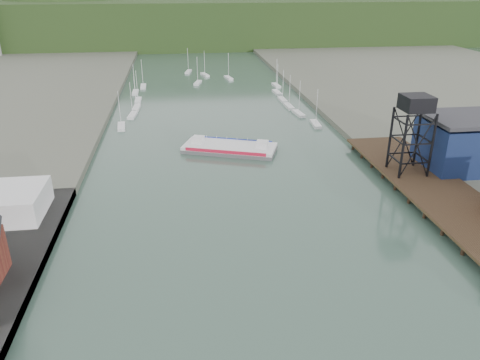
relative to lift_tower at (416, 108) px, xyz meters
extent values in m
cube|color=black|center=(2.00, -13.00, -13.75)|extent=(14.00, 70.00, 0.50)
cylinder|color=black|center=(-4.00, -13.00, -14.85)|extent=(0.60, 0.60, 2.20)
cylinder|color=black|center=(8.00, -13.00, -14.85)|extent=(0.60, 0.60, 2.20)
cylinder|color=black|center=(-3.00, -3.00, -7.00)|extent=(0.50, 0.50, 13.00)
cylinder|color=black|center=(3.00, -3.00, -7.00)|extent=(0.50, 0.50, 13.00)
cylinder|color=black|center=(-3.00, 3.00, -7.00)|extent=(0.50, 0.50, 13.00)
cylinder|color=black|center=(3.00, 3.00, -7.00)|extent=(0.50, 0.50, 13.00)
cube|color=black|center=(0.00, 0.00, 1.00)|extent=(5.50, 5.50, 3.00)
cube|color=#0D183C|center=(15.00, 2.00, -9.05)|extent=(20.00, 14.00, 10.00)
cube|color=#2D2D33|center=(15.00, 2.00, -3.15)|extent=(20.50, 14.50, 0.80)
cube|color=silver|center=(-62.54, 45.89, -15.30)|extent=(2.67, 7.65, 0.90)
cube|color=silver|center=(-60.28, 57.30, -15.30)|extent=(2.81, 7.67, 0.90)
cube|color=silver|center=(-59.71, 66.17, -15.30)|extent=(2.35, 7.59, 0.90)
cube|color=silver|center=(-59.81, 76.09, -15.30)|extent=(2.01, 7.50, 0.90)
cube|color=silver|center=(-61.64, 88.33, -15.30)|extent=(2.00, 7.50, 0.90)
cube|color=silver|center=(-59.32, 98.17, -15.30)|extent=(2.16, 7.54, 0.90)
cube|color=silver|center=(-7.44, 41.03, -15.30)|extent=(2.53, 7.62, 0.90)
cube|color=silver|center=(-9.54, 52.51, -15.30)|extent=(2.76, 7.67, 0.90)
cube|color=silver|center=(-10.54, 61.29, -15.30)|extent=(2.22, 7.56, 0.90)
cube|color=silver|center=(-10.73, 70.28, -15.30)|extent=(2.18, 7.54, 0.90)
cube|color=silver|center=(-10.33, 81.38, -15.30)|extent=(2.46, 7.61, 0.90)
cube|color=silver|center=(-8.22, 92.99, -15.30)|extent=(2.48, 7.61, 0.90)
cube|color=silver|center=(-38.16, 102.00, -15.30)|extent=(3.78, 7.76, 0.90)
cube|color=silver|center=(-24.96, 110.00, -15.30)|extent=(3.31, 7.74, 0.90)
cube|color=silver|center=(-34.34, 118.00, -15.30)|extent=(3.76, 7.76, 0.90)
cube|color=silver|center=(-41.11, 126.00, -15.30)|extent=(3.40, 7.74, 0.90)
cube|color=#1D3116|center=(-35.00, 242.00, -3.65)|extent=(500.00, 120.00, 28.00)
sphere|color=#1D3116|center=(-115.00, 242.00, -7.65)|extent=(80.00, 80.00, 80.00)
sphere|color=#1D3116|center=(55.00, 252.00, -9.65)|extent=(70.00, 70.00, 70.00)
cube|color=#535356|center=(-34.37, 22.78, -15.20)|extent=(23.91, 16.01, 0.89)
cube|color=silver|center=(-34.37, 22.78, -14.40)|extent=(23.91, 16.01, 0.71)
cube|color=red|center=(-35.92, 18.57, -14.23)|extent=(18.39, 6.88, 0.80)
cube|color=navy|center=(-32.82, 26.99, -14.23)|extent=(18.39, 6.88, 0.80)
cube|color=silver|center=(-41.87, 25.54, -13.34)|extent=(3.42, 3.42, 1.78)
cube|color=silver|center=(-26.86, 20.01, -13.34)|extent=(3.42, 3.42, 1.78)
camera|label=1|loc=(-46.12, -84.29, 23.79)|focal=35.00mm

